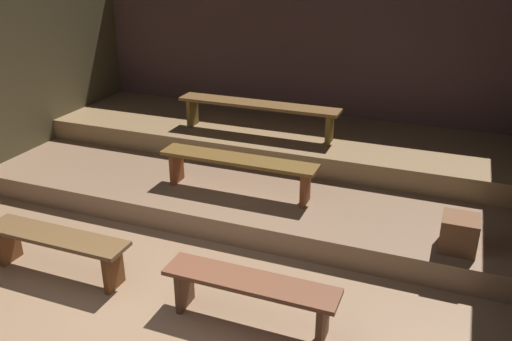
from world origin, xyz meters
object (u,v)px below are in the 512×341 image
Objects in this scene: bench_lower_center at (238,165)px; wooden_crate_lower at (459,233)px; bench_floor_right at (250,289)px; bench_middle_center at (258,109)px; bench_floor_left at (57,243)px.

wooden_crate_lower is (2.38, -0.37, -0.18)m from bench_lower_center.
wooden_crate_lower is at bearing -8.84° from bench_lower_center.
bench_floor_right is 1.96m from bench_lower_center.
bench_middle_center reaches higher than bench_lower_center.
bench_middle_center is (0.86, 2.98, 0.56)m from bench_floor_left.
bench_lower_center is at bearing 57.71° from bench_floor_left.
bench_middle_center reaches higher than bench_floor_left.
bench_middle_center is (-0.24, 1.24, 0.28)m from bench_lower_center.
bench_lower_center is at bearing 116.05° from bench_floor_right.
bench_lower_center is 1.29m from bench_middle_center.
wooden_crate_lower is at bearing 21.46° from bench_floor_left.
bench_middle_center is 6.60× the size of wooden_crate_lower.
bench_floor_left is 1.00× the size of bench_floor_right.
bench_floor_left is at bearing 180.00° from bench_floor_right.
bench_floor_left is 3.15m from bench_middle_center.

